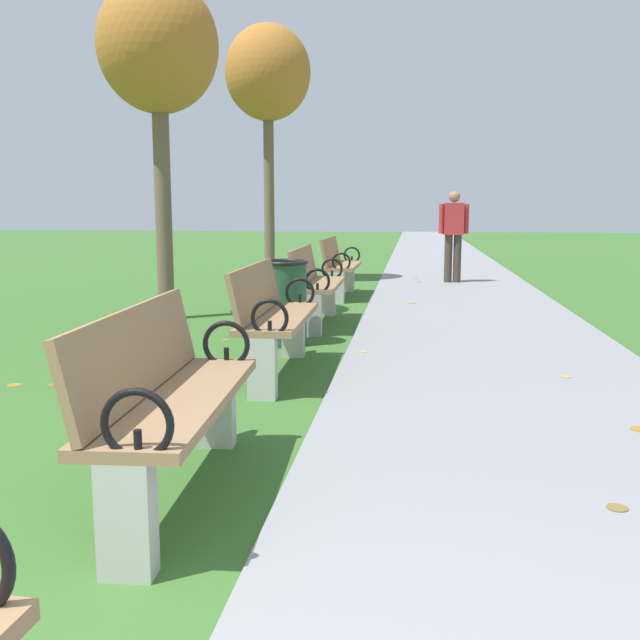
{
  "coord_description": "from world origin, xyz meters",
  "views": [
    {
      "loc": [
        0.61,
        -0.67,
        1.35
      ],
      "look_at": [
        -0.05,
        4.4,
        0.55
      ],
      "focal_mm": 40.45,
      "sensor_mm": 36.0,
      "label": 1
    }
  ],
  "objects_px": {
    "park_bench_2": "(169,397)",
    "park_bench_3": "(273,316)",
    "tree_2": "(268,76)",
    "park_bench_4": "(316,284)",
    "pedestrian_walking": "(453,231)",
    "trash_bin": "(284,302)",
    "tree_1": "(158,51)",
    "park_bench_5": "(339,265)"
  },
  "relations": [
    {
      "from": "park_bench_4",
      "to": "tree_2",
      "type": "bearing_deg",
      "value": 107.41
    },
    {
      "from": "park_bench_2",
      "to": "tree_2",
      "type": "bearing_deg",
      "value": 98.63
    },
    {
      "from": "park_bench_5",
      "to": "tree_2",
      "type": "relative_size",
      "value": 0.36
    },
    {
      "from": "park_bench_3",
      "to": "tree_1",
      "type": "xyz_separation_m",
      "value": [
        -1.88,
        2.79,
        2.66
      ]
    },
    {
      "from": "park_bench_2",
      "to": "park_bench_5",
      "type": "xyz_separation_m",
      "value": [
        -0.0,
        7.76,
        0.0
      ]
    },
    {
      "from": "tree_1",
      "to": "pedestrian_walking",
      "type": "distance_m",
      "value": 6.37
    },
    {
      "from": "park_bench_4",
      "to": "tree_2",
      "type": "distance_m",
      "value": 5.88
    },
    {
      "from": "park_bench_4",
      "to": "park_bench_5",
      "type": "relative_size",
      "value": 1.0
    },
    {
      "from": "park_bench_2",
      "to": "tree_2",
      "type": "height_order",
      "value": "tree_2"
    },
    {
      "from": "park_bench_4",
      "to": "pedestrian_walking",
      "type": "xyz_separation_m",
      "value": [
        1.81,
        4.94,
        0.44
      ]
    },
    {
      "from": "park_bench_2",
      "to": "park_bench_5",
      "type": "height_order",
      "value": "same"
    },
    {
      "from": "park_bench_2",
      "to": "park_bench_5",
      "type": "relative_size",
      "value": 1.01
    },
    {
      "from": "tree_1",
      "to": "tree_2",
      "type": "xyz_separation_m",
      "value": [
        0.39,
        4.5,
        0.49
      ]
    },
    {
      "from": "park_bench_5",
      "to": "trash_bin",
      "type": "bearing_deg",
      "value": -92.15
    },
    {
      "from": "park_bench_4",
      "to": "trash_bin",
      "type": "xyz_separation_m",
      "value": [
        -0.15,
        -1.22,
        -0.06
      ]
    },
    {
      "from": "tree_1",
      "to": "park_bench_3",
      "type": "bearing_deg",
      "value": -56.1
    },
    {
      "from": "park_bench_4",
      "to": "trash_bin",
      "type": "distance_m",
      "value": 1.23
    },
    {
      "from": "park_bench_2",
      "to": "pedestrian_walking",
      "type": "bearing_deg",
      "value": 79.74
    },
    {
      "from": "tree_2",
      "to": "park_bench_2",
      "type": "bearing_deg",
      "value": -81.37
    },
    {
      "from": "park_bench_2",
      "to": "pedestrian_walking",
      "type": "xyz_separation_m",
      "value": [
        1.81,
        10.01,
        0.44
      ]
    },
    {
      "from": "park_bench_3",
      "to": "park_bench_4",
      "type": "relative_size",
      "value": 1.0
    },
    {
      "from": "pedestrian_walking",
      "to": "trash_bin",
      "type": "relative_size",
      "value": 1.93
    },
    {
      "from": "park_bench_3",
      "to": "pedestrian_walking",
      "type": "distance_m",
      "value": 7.72
    },
    {
      "from": "park_bench_2",
      "to": "park_bench_3",
      "type": "height_order",
      "value": "same"
    },
    {
      "from": "tree_2",
      "to": "trash_bin",
      "type": "height_order",
      "value": "tree_2"
    },
    {
      "from": "park_bench_2",
      "to": "park_bench_3",
      "type": "xyz_separation_m",
      "value": [
        -0.0,
        2.51,
        0.0
      ]
    },
    {
      "from": "tree_2",
      "to": "pedestrian_walking",
      "type": "bearing_deg",
      "value": 3.49
    },
    {
      "from": "park_bench_5",
      "to": "pedestrian_walking",
      "type": "distance_m",
      "value": 2.92
    },
    {
      "from": "park_bench_3",
      "to": "tree_2",
      "type": "xyz_separation_m",
      "value": [
        -1.49,
        7.29,
        3.15
      ]
    },
    {
      "from": "park_bench_2",
      "to": "park_bench_4",
      "type": "height_order",
      "value": "same"
    },
    {
      "from": "park_bench_3",
      "to": "tree_1",
      "type": "height_order",
      "value": "tree_1"
    },
    {
      "from": "park_bench_3",
      "to": "park_bench_4",
      "type": "distance_m",
      "value": 2.55
    },
    {
      "from": "park_bench_2",
      "to": "park_bench_4",
      "type": "distance_m",
      "value": 5.06
    },
    {
      "from": "pedestrian_walking",
      "to": "trash_bin",
      "type": "height_order",
      "value": "pedestrian_walking"
    },
    {
      "from": "park_bench_3",
      "to": "pedestrian_walking",
      "type": "height_order",
      "value": "pedestrian_walking"
    },
    {
      "from": "park_bench_4",
      "to": "tree_1",
      "type": "bearing_deg",
      "value": 172.63
    },
    {
      "from": "park_bench_5",
      "to": "park_bench_2",
      "type": "bearing_deg",
      "value": -90.0
    },
    {
      "from": "park_bench_2",
      "to": "tree_2",
      "type": "xyz_separation_m",
      "value": [
        -1.49,
        9.8,
        3.15
      ]
    },
    {
      "from": "park_bench_2",
      "to": "tree_1",
      "type": "distance_m",
      "value": 6.22
    },
    {
      "from": "trash_bin",
      "to": "park_bench_2",
      "type": "bearing_deg",
      "value": -87.81
    },
    {
      "from": "park_bench_4",
      "to": "pedestrian_walking",
      "type": "height_order",
      "value": "pedestrian_walking"
    },
    {
      "from": "tree_1",
      "to": "pedestrian_walking",
      "type": "height_order",
      "value": "tree_1"
    }
  ]
}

